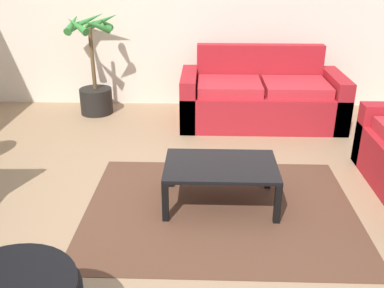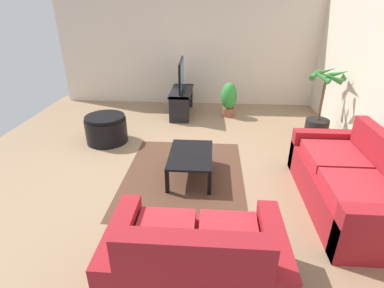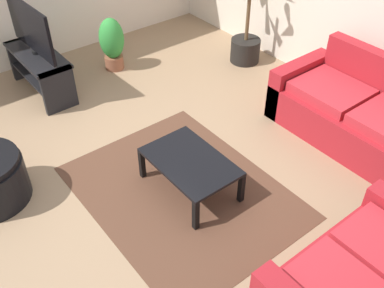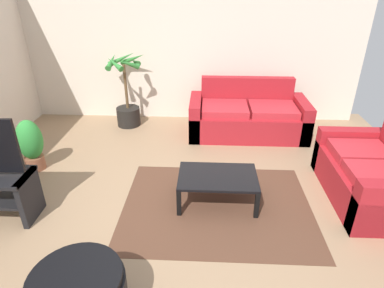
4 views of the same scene
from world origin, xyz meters
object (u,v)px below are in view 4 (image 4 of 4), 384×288
object	(u,v)px
couch_main	(247,117)
potted_plant_small	(31,144)
couch_loveseat	(372,176)
coffee_table	(218,179)
potted_palm	(127,100)

from	to	relation	value
couch_main	potted_plant_small	xyz separation A→B (m)	(-3.09, -1.32, 0.09)
couch_loveseat	couch_main	bearing A→B (deg)	126.27
couch_main	coffee_table	distance (m)	2.03
coffee_table	potted_plant_small	world-z (taller)	potted_plant_small
couch_main	potted_plant_small	distance (m)	3.36
potted_plant_small	coffee_table	bearing A→B (deg)	-14.02
couch_main	coffee_table	size ratio (longest dim) A/B	2.12
potted_palm	potted_plant_small	xyz separation A→B (m)	(-0.98, -1.60, -0.08)
coffee_table	potted_palm	bearing A→B (deg)	125.02
potted_palm	potted_plant_small	bearing A→B (deg)	-121.39
couch_main	couch_loveseat	xyz separation A→B (m)	(1.30, -1.77, -0.00)
couch_main	couch_loveseat	bearing A→B (deg)	-53.73
coffee_table	potted_palm	world-z (taller)	potted_palm
couch_main	coffee_table	bearing A→B (deg)	-105.64
couch_loveseat	potted_palm	world-z (taller)	potted_palm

